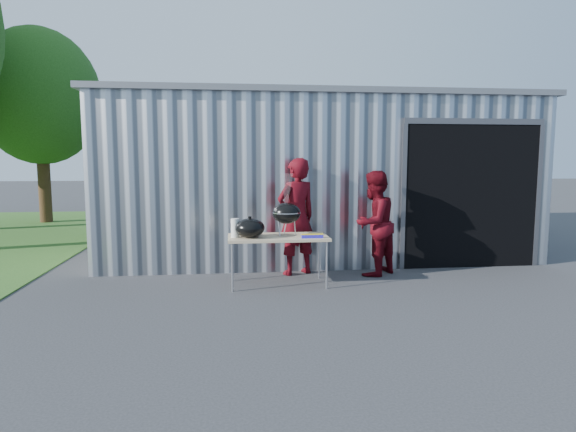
{
  "coord_description": "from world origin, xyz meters",
  "views": [
    {
      "loc": [
        -0.85,
        -6.27,
        1.89
      ],
      "look_at": [
        -0.03,
        0.89,
        1.05
      ],
      "focal_mm": 30.0,
      "sensor_mm": 36.0,
      "label": 1
    }
  ],
  "objects": [
    {
      "name": "building",
      "position": [
        0.92,
        4.59,
        1.54
      ],
      "size": [
        8.2,
        6.2,
        3.1
      ],
      "color": "silver",
      "rests_on": "ground"
    },
    {
      "name": "paper_towels",
      "position": [
        -0.83,
        0.81,
        0.89
      ],
      "size": [
        0.12,
        0.12,
        0.28
      ],
      "primitive_type": "cylinder",
      "color": "white",
      "rests_on": "folding_table"
    },
    {
      "name": "grill_lid",
      "position": [
        -0.61,
        0.76,
        0.89
      ],
      "size": [
        0.44,
        0.44,
        0.32
      ],
      "color": "black",
      "rests_on": "folding_table"
    },
    {
      "name": "foil_box",
      "position": [
        0.3,
        0.61,
        0.78
      ],
      "size": [
        0.32,
        0.05,
        0.06
      ],
      "color": "#231CBB",
      "rests_on": "folding_table"
    },
    {
      "name": "folding_table",
      "position": [
        -0.18,
        0.86,
        0.71
      ],
      "size": [
        1.5,
        0.75,
        0.75
      ],
      "color": "tan",
      "rests_on": "ground"
    },
    {
      "name": "kettle_grill",
      "position": [
        -0.04,
        0.94,
        1.17
      ],
      "size": [
        0.44,
        0.44,
        0.94
      ],
      "color": "black",
      "rests_on": "folding_table"
    },
    {
      "name": "person_bystander",
      "position": [
        1.44,
        1.32,
        0.86
      ],
      "size": [
        1.06,
        1.04,
        1.72
      ],
      "primitive_type": "imported",
      "rotation": [
        0.0,
        0.0,
        3.85
      ],
      "color": "#4A060E",
      "rests_on": "ground"
    },
    {
      "name": "person_cook",
      "position": [
        0.19,
        1.53,
        0.96
      ],
      "size": [
        0.83,
        0.71,
        1.92
      ],
      "primitive_type": "imported",
      "rotation": [
        0.0,
        0.0,
        3.57
      ],
      "color": "#4A060E",
      "rests_on": "ground"
    },
    {
      "name": "ground",
      "position": [
        0.0,
        0.0,
        0.0
      ],
      "size": [
        80.0,
        80.0,
        0.0
      ],
      "primitive_type": "plane",
      "color": "#2F2F31"
    },
    {
      "name": "tree_far",
      "position": [
        -6.5,
        9.0,
        3.75
      ],
      "size": [
        3.48,
        3.48,
        5.76
      ],
      "color": "#442D19",
      "rests_on": "ground"
    },
    {
      "name": "white_tub",
      "position": [
        -0.73,
        1.04,
        0.8
      ],
      "size": [
        0.2,
        0.15,
        0.1
      ],
      "primitive_type": "cube",
      "color": "white",
      "rests_on": "folding_table"
    }
  ]
}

